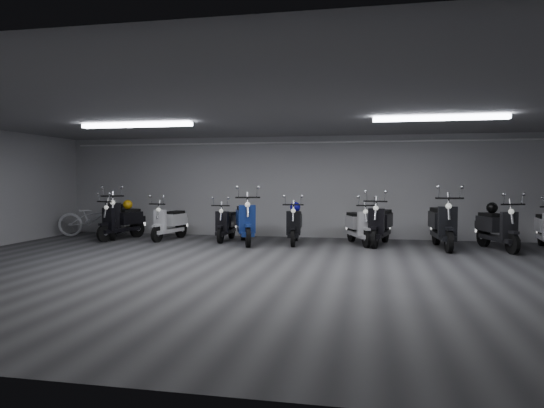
% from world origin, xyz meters
% --- Properties ---
extents(floor, '(14.00, 10.00, 0.01)m').
position_xyz_m(floor, '(0.00, 0.00, -0.01)').
color(floor, '#37373A').
rests_on(floor, ground).
extents(ceiling, '(14.00, 10.00, 0.01)m').
position_xyz_m(ceiling, '(0.00, 0.00, 2.80)').
color(ceiling, slate).
rests_on(ceiling, ground).
extents(back_wall, '(14.00, 0.01, 2.80)m').
position_xyz_m(back_wall, '(0.00, 5.00, 1.40)').
color(back_wall, '#9F9FA1').
rests_on(back_wall, ground).
extents(front_wall, '(14.00, 0.01, 2.80)m').
position_xyz_m(front_wall, '(0.00, -5.00, 1.40)').
color(front_wall, '#9F9FA1').
rests_on(front_wall, ground).
extents(fluor_strip_left, '(2.40, 0.18, 0.08)m').
position_xyz_m(fluor_strip_left, '(-3.00, 1.00, 2.74)').
color(fluor_strip_left, white).
rests_on(fluor_strip_left, ceiling).
extents(fluor_strip_right, '(2.40, 0.18, 0.08)m').
position_xyz_m(fluor_strip_right, '(3.00, 1.00, 2.74)').
color(fluor_strip_right, white).
rests_on(fluor_strip_right, ceiling).
extents(conduit, '(13.60, 0.05, 0.05)m').
position_xyz_m(conduit, '(0.00, 4.92, 2.62)').
color(conduit, white).
rests_on(conduit, back_wall).
extents(scooter_0, '(1.34, 2.06, 1.46)m').
position_xyz_m(scooter_0, '(-5.10, 3.88, 0.73)').
color(scooter_0, black).
rests_on(scooter_0, floor).
extents(scooter_1, '(1.08, 1.83, 1.29)m').
position_xyz_m(scooter_1, '(-4.73, 3.50, 0.65)').
color(scooter_1, black).
rests_on(scooter_1, floor).
extents(scooter_2, '(0.86, 1.71, 1.22)m').
position_xyz_m(scooter_2, '(-3.45, 3.69, 0.61)').
color(scooter_2, silver).
rests_on(scooter_2, floor).
extents(scooter_3, '(0.54, 1.59, 1.18)m').
position_xyz_m(scooter_3, '(-1.92, 3.82, 0.59)').
color(scooter_3, black).
rests_on(scooter_3, floor).
extents(scooter_4, '(1.28, 2.08, 1.47)m').
position_xyz_m(scooter_4, '(-1.28, 3.35, 0.74)').
color(scooter_4, navy).
rests_on(scooter_4, floor).
extents(scooter_5, '(0.70, 1.72, 1.25)m').
position_xyz_m(scooter_5, '(-0.08, 3.60, 0.63)').
color(scooter_5, black).
rests_on(scooter_5, floor).
extents(scooter_6, '(1.10, 1.75, 1.24)m').
position_xyz_m(scooter_6, '(1.50, 3.74, 0.62)').
color(scooter_6, '#B1B1B5').
rests_on(scooter_6, floor).
extents(scooter_7, '(1.01, 1.93, 1.37)m').
position_xyz_m(scooter_7, '(2.02, 3.70, 0.69)').
color(scooter_7, black).
rests_on(scooter_7, floor).
extents(scooter_8, '(0.81, 2.05, 1.49)m').
position_xyz_m(scooter_8, '(3.43, 3.42, 0.75)').
color(scooter_8, black).
rests_on(scooter_8, floor).
extents(scooter_9, '(1.08, 1.89, 1.34)m').
position_xyz_m(scooter_9, '(4.61, 3.37, 0.67)').
color(scooter_9, black).
rests_on(scooter_9, floor).
extents(bicycle, '(2.06, 1.22, 1.26)m').
position_xyz_m(bicycle, '(-5.88, 4.08, 0.63)').
color(bicycle, silver).
rests_on(bicycle, floor).
extents(helmet_0, '(0.26, 0.26, 0.26)m').
position_xyz_m(helmet_0, '(-4.66, 3.73, 0.93)').
color(helmet_0, '#B9810A').
rests_on(helmet_0, scooter_1).
extents(helmet_1, '(0.25, 0.25, 0.25)m').
position_xyz_m(helmet_1, '(4.54, 3.61, 0.96)').
color(helmet_1, black).
rests_on(helmet_1, scooter_9).
extents(helmet_2, '(0.26, 0.26, 0.26)m').
position_xyz_m(helmet_2, '(-0.09, 3.83, 0.91)').
color(helmet_2, '#0F0D99').
rests_on(helmet_2, scooter_5).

